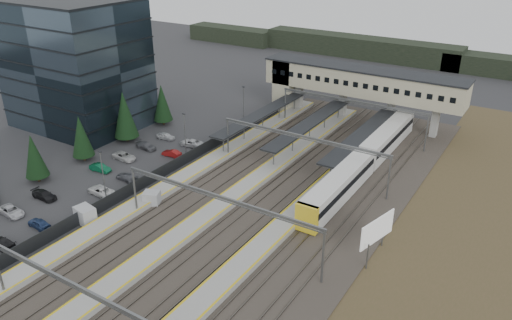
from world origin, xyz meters
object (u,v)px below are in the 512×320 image
Objects in this scene: relay_cabin_far at (152,198)px; train at (365,160)px; relay_cabin_near at (85,215)px; footbridge at (348,82)px; billboard at (377,231)px; office_building at (76,64)px.

train is (21.99, 25.77, 1.17)m from relay_cabin_far.
footbridge is (14.02, 55.23, 6.80)m from relay_cabin_near.
relay_cabin_far is 31.77m from billboard.
relay_cabin_near is 0.07× the size of train.
relay_cabin_far is at bearing -171.12° from billboard.
billboard is (35.61, 13.08, 2.57)m from relay_cabin_near.
billboard is at bearing -66.02° from train.
relay_cabin_near is 9.26m from relay_cabin_far.
office_building is 53.18m from footbridge.
footbridge is at bearing 117.12° from billboard.
relay_cabin_far is 0.07× the size of train.
office_building reaches higher than relay_cabin_far.
office_building reaches higher than footbridge.
office_building is 66.95m from billboard.
office_building reaches higher than train.
billboard is (21.59, -42.15, -4.23)m from footbridge.
relay_cabin_near is 1.09× the size of relay_cabin_far.
office_building is at bearing 169.46° from billboard.
relay_cabin_near is 0.07× the size of footbridge.
billboard is at bearing -10.54° from office_building.
office_building is at bearing 153.39° from relay_cabin_far.
relay_cabin_near is at bearing -40.36° from office_building.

